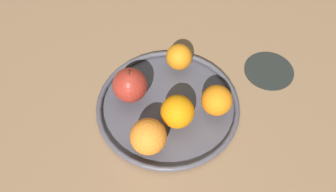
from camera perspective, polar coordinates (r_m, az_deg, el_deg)
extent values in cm
cube|color=#9A7453|center=(87.72, 0.00, -2.57)|extent=(161.03, 161.03, 4.00)
cylinder|color=#514F5A|center=(85.79, 0.00, -1.74)|extent=(30.94, 30.94, 0.60)
torus|color=#514F5A|center=(85.04, 0.00, -1.40)|extent=(32.23, 32.23, 1.20)
sphere|color=#AA2E23|center=(83.13, -5.75, 1.63)|extent=(7.75, 7.75, 7.75)
cylinder|color=#593819|center=(79.92, -5.98, 3.38)|extent=(0.44, 0.44, 1.20)
sphere|color=orange|center=(88.95, 1.68, 5.90)|extent=(6.18, 6.18, 6.18)
sphere|color=orange|center=(81.57, 7.33, -0.72)|extent=(6.75, 6.75, 6.75)
sphere|color=orange|center=(79.14, 1.43, -2.37)|extent=(7.18, 7.18, 7.18)
sphere|color=orange|center=(75.98, -2.97, -6.11)|extent=(7.48, 7.48, 7.48)
cylinder|color=#262927|center=(95.46, 14.97, 3.76)|extent=(11.99, 11.99, 0.60)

